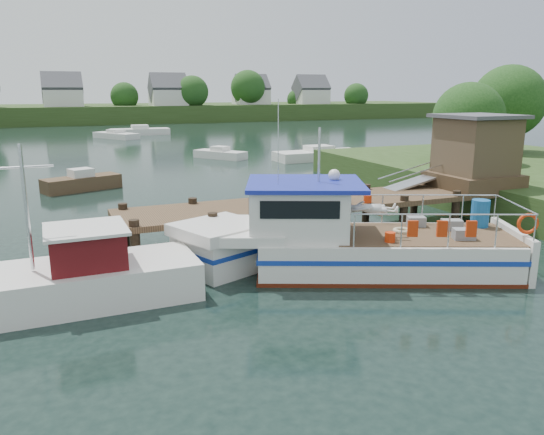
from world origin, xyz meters
name	(u,v)px	position (x,y,z in m)	size (l,w,h in m)	color
ground_plane	(281,240)	(0.00, 0.00, 0.00)	(160.00, 160.00, 0.00)	black
far_shore	(94,110)	(0.01, 82.37, 2.10)	(140.00, 42.55, 9.22)	#2F481D
dock	(427,171)	(6.51, 0.01, 2.24)	(16.60, 3.00, 4.78)	#4C3724
lobster_boat	(341,241)	(0.34, -3.83, 0.95)	(10.50, 6.50, 5.23)	silver
work_boat	(53,282)	(-7.90, -3.42, 0.67)	(7.98, 2.52, 4.21)	silver
moored_rowboat	(82,182)	(-6.21, 13.66, 0.45)	(4.42, 2.81, 1.22)	#4C3724
moored_far	(140,131)	(2.98, 51.12, 0.45)	(7.31, 2.77, 1.22)	silver
moored_b	(220,154)	(5.18, 24.31, 0.37)	(3.81, 4.59, 1.00)	silver
moored_c	(319,154)	(12.26, 20.43, 0.43)	(7.36, 2.77, 1.15)	silver
moored_d	(116,135)	(-0.45, 46.86, 0.39)	(4.87, 6.37, 1.04)	silver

